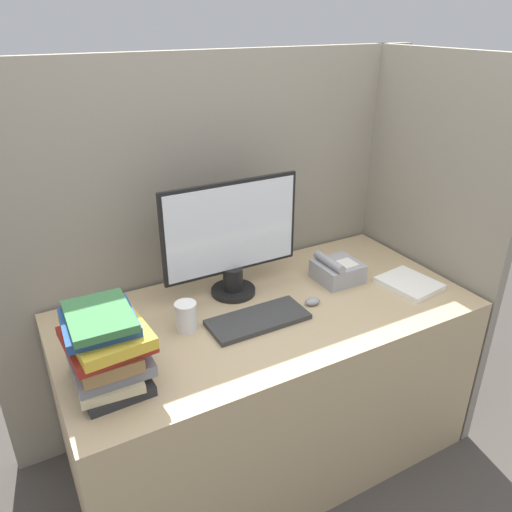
# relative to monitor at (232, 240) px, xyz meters

# --- Properties ---
(cubicle_panel_rear) EXTENTS (2.04, 0.04, 1.69)m
(cubicle_panel_rear) POSITION_rel_monitor_xyz_m (0.06, 0.26, -0.15)
(cubicle_panel_rear) COLOR gray
(cubicle_panel_rear) RESTS_ON ground_plane
(cubicle_panel_right) EXTENTS (0.04, 0.87, 1.69)m
(cubicle_panel_right) POSITION_rel_monitor_xyz_m (0.92, -0.15, -0.15)
(cubicle_panel_right) COLOR gray
(cubicle_panel_right) RESTS_ON ground_plane
(desk) EXTENTS (1.64, 0.81, 0.76)m
(desk) POSITION_rel_monitor_xyz_m (0.06, -0.18, -0.62)
(desk) COLOR tan
(desk) RESTS_ON ground_plane
(monitor) EXTENTS (0.58, 0.19, 0.49)m
(monitor) POSITION_rel_monitor_xyz_m (0.00, 0.00, 0.00)
(monitor) COLOR black
(monitor) RESTS_ON desk
(keyboard) EXTENTS (0.38, 0.17, 0.02)m
(keyboard) POSITION_rel_monitor_xyz_m (-0.02, -0.24, -0.23)
(keyboard) COLOR #333333
(keyboard) RESTS_ON desk
(mouse) EXTENTS (0.06, 0.05, 0.03)m
(mouse) POSITION_rel_monitor_xyz_m (0.24, -0.24, -0.23)
(mouse) COLOR gray
(mouse) RESTS_ON desk
(coffee_cup) EXTENTS (0.08, 0.08, 0.11)m
(coffee_cup) POSITION_rel_monitor_xyz_m (-0.27, -0.16, -0.18)
(coffee_cup) COLOR white
(coffee_cup) RESTS_ON desk
(book_stack) EXTENTS (0.26, 0.31, 0.27)m
(book_stack) POSITION_rel_monitor_xyz_m (-0.59, -0.33, -0.11)
(book_stack) COLOR #262628
(book_stack) RESTS_ON desk
(desk_telephone) EXTENTS (0.19, 0.18, 0.12)m
(desk_telephone) POSITION_rel_monitor_xyz_m (0.45, -0.12, -0.19)
(desk_telephone) COLOR #99999E
(desk_telephone) RESTS_ON desk
(paper_pile) EXTENTS (0.23, 0.26, 0.02)m
(paper_pile) POSITION_rel_monitor_xyz_m (0.69, -0.32, -0.23)
(paper_pile) COLOR white
(paper_pile) RESTS_ON desk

